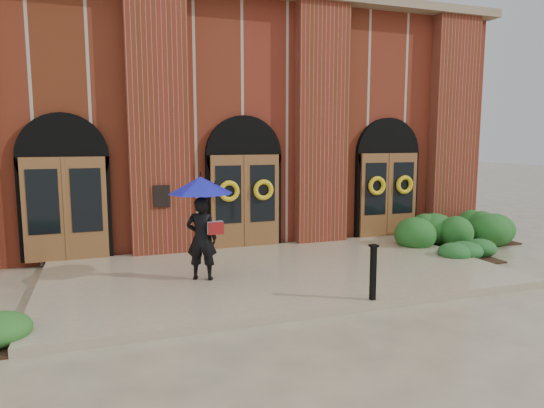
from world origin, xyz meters
name	(u,v)px	position (x,y,z in m)	size (l,w,h in m)	color
ground	(280,278)	(0.00, 0.00, 0.00)	(90.00, 90.00, 0.00)	tan
landing	(278,273)	(0.00, 0.15, 0.07)	(10.00, 5.30, 0.15)	tan
church_building	(200,128)	(0.00, 8.78, 3.50)	(16.20, 12.53, 7.00)	maroon
man_with_umbrella	(201,208)	(-1.74, -0.01, 1.66)	(1.78, 1.78, 2.16)	black
metal_post	(373,271)	(0.93, -2.35, 0.69)	(0.15, 0.15, 1.03)	black
hedge_wall_right	(452,229)	(6.03, 1.66, 0.44)	(3.41, 1.37, 0.88)	#1F551E
hedge_front_left	(8,328)	(-5.10, -1.85, 0.23)	(1.28, 1.09, 0.45)	#24591E
hedge_front_right	(467,251)	(5.10, -0.05, 0.22)	(1.26, 1.08, 0.45)	#1E5421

